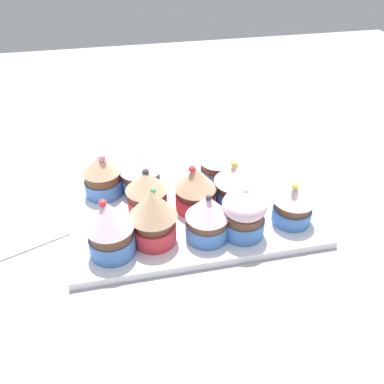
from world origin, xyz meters
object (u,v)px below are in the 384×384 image
cupcake_1 (153,216)px  cupcake_7 (236,181)px  cupcake_6 (195,186)px  cupcake_8 (102,175)px  napkin (22,220)px  cupcake_4 (294,201)px  cupcake_2 (207,217)px  cupcake_10 (219,162)px  cupcake_5 (147,192)px  cupcake_9 (140,169)px  baking_tray (192,211)px  cupcake_3 (244,213)px  cupcake_0 (110,228)px

cupcake_1 → cupcake_7: cupcake_1 is taller
cupcake_6 → cupcake_8: cupcake_6 is taller
napkin → cupcake_6: bearing=-6.8°
cupcake_4 → cupcake_7: 9.14cm
cupcake_2 → cupcake_10: 13.70cm
cupcake_5 → cupcake_1: bearing=-89.3°
cupcake_6 → cupcake_4: bearing=-26.6°
cupcake_10 → napkin: (-31.20, -2.43, -4.76)cm
cupcake_8 → cupcake_9: 5.90cm
baking_tray → cupcake_9: cupcake_9 is taller
cupcake_6 → napkin: bearing=173.2°
cupcake_2 → napkin: cupcake_2 is taller
cupcake_6 → napkin: size_ratio=0.56×
cupcake_2 → cupcake_3: 5.11cm
cupcake_2 → cupcake_6: 7.19cm
baking_tray → cupcake_1: cupcake_1 is taller
cupcake_1 → cupcake_2: 7.28cm
cupcake_6 → cupcake_7: 6.27cm
cupcake_1 → cupcake_5: 6.64cm
cupcake_3 → cupcake_2: bearing=176.3°
baking_tray → cupcake_2: size_ratio=4.98×
baking_tray → napkin: size_ratio=2.67×
cupcake_0 → cupcake_5: bearing=53.8°
cupcake_10 → cupcake_0: bearing=-144.1°
cupcake_1 → cupcake_2: bearing=-6.6°
baking_tray → cupcake_10: cupcake_10 is taller
cupcake_0 → napkin: cupcake_0 is taller
baking_tray → cupcake_4: (13.49, -6.01, 4.13)cm
cupcake_5 → napkin: cupcake_5 is taller
baking_tray → cupcake_2: cupcake_2 is taller
cupcake_3 → cupcake_7: 7.32cm
cupcake_10 → napkin: cupcake_10 is taller
cupcake_8 → cupcake_10: 18.59cm
cupcake_9 → baking_tray: bearing=-43.3°
cupcake_4 → cupcake_10: size_ratio=0.96×
cupcake_7 → cupcake_2: bearing=-131.6°
baking_tray → cupcake_8: bearing=152.4°
napkin → cupcake_0: bearing=-38.8°
cupcake_2 → cupcake_7: cupcake_7 is taller
cupcake_0 → napkin: (-13.19, 10.59, -5.10)cm
cupcake_1 → baking_tray: bearing=41.9°
cupcake_6 → cupcake_9: bearing=140.9°
cupcake_4 → cupcake_8: size_ratio=0.97×
cupcake_3 → cupcake_9: cupcake_9 is taller
napkin → cupcake_1: bearing=-26.5°
cupcake_7 → napkin: (-32.27, 3.38, -4.69)cm
cupcake_10 → napkin: bearing=-175.5°
cupcake_7 → cupcake_9: cupcake_7 is taller
cupcake_0 → cupcake_1: 5.85cm
cupcake_6 → cupcake_9: (-7.49, 6.09, 0.16)cm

